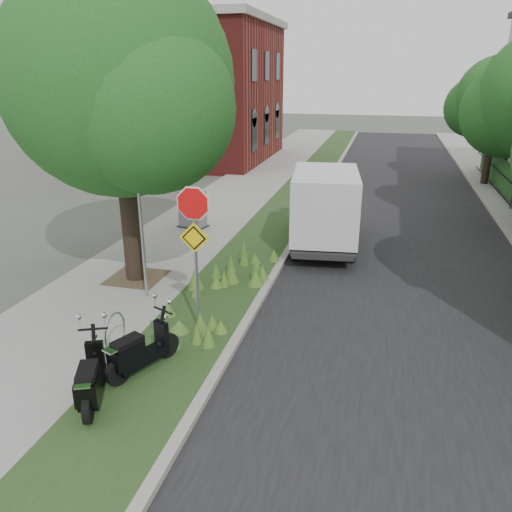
{
  "coord_description": "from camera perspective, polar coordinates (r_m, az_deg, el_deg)",
  "views": [
    {
      "loc": [
        2.17,
        -8.32,
        5.3
      ],
      "look_at": [
        -0.52,
        2.12,
        1.3
      ],
      "focal_mm": 35.0,
      "sensor_mm": 36.0,
      "label": 1
    }
  ],
  "objects": [
    {
      "name": "verge",
      "position": [
        19.41,
        3.01,
        4.66
      ],
      "size": [
        2.0,
        60.0,
        0.12
      ],
      "primitive_type": "cube",
      "color": "#233F1B",
      "rests_on": "ground"
    },
    {
      "name": "road",
      "position": [
        19.09,
        16.38,
        3.4
      ],
      "size": [
        7.0,
        60.0,
        0.01
      ],
      "primitive_type": "cube",
      "color": "black",
      "rests_on": "ground"
    },
    {
      "name": "kerb_far",
      "position": [
        19.54,
        26.67,
        2.6
      ],
      "size": [
        0.2,
        60.0,
        0.13
      ],
      "primitive_type": "cube",
      "color": "#9E9991",
      "rests_on": "ground"
    },
    {
      "name": "kerb_near",
      "position": [
        19.24,
        5.94,
        4.45
      ],
      "size": [
        0.2,
        60.0,
        0.13
      ],
      "primitive_type": "cube",
      "color": "#9E9991",
      "rests_on": "ground"
    },
    {
      "name": "brick_building",
      "position": [
        32.51,
        -6.96,
        18.29
      ],
      "size": [
        9.4,
        10.4,
        8.3
      ],
      "color": "maroon",
      "rests_on": "ground"
    },
    {
      "name": "box_truck",
      "position": [
        15.86,
        7.85,
        5.87
      ],
      "size": [
        2.37,
        4.88,
        2.12
      ],
      "color": "#262628",
      "rests_on": "ground"
    },
    {
      "name": "bike_hoop",
      "position": [
        10.32,
        -15.86,
        -8.26
      ],
      "size": [
        0.06,
        0.78,
        0.77
      ],
      "color": "#A5A8AD",
      "rests_on": "ground"
    },
    {
      "name": "utility_cabinet",
      "position": [
        17.7,
        -7.27,
        5.25
      ],
      "size": [
        1.09,
        0.85,
        1.29
      ],
      "color": "#262628",
      "rests_on": "ground"
    },
    {
      "name": "scooter_far",
      "position": [
        9.4,
        -13.59,
        -11.0
      ],
      "size": [
        0.81,
        1.55,
        0.78
      ],
      "color": "black",
      "rests_on": "ground"
    },
    {
      "name": "scooter_near",
      "position": [
        8.8,
        -18.36,
        -13.83
      ],
      "size": [
        0.82,
        1.59,
        0.8
      ],
      "color": "black",
      "rests_on": "ground"
    },
    {
      "name": "bare_post",
      "position": [
        11.89,
        -13.04,
        4.3
      ],
      "size": [
        0.08,
        0.08,
        4.0
      ],
      "color": "#A5A8AD",
      "rests_on": "ground"
    },
    {
      "name": "ground",
      "position": [
        10.1,
        -0.15,
        -11.3
      ],
      "size": [
        120.0,
        120.0,
        0.0
      ],
      "primitive_type": "plane",
      "color": "#4C5147",
      "rests_on": "ground"
    },
    {
      "name": "street_tree_main",
      "position": [
        12.82,
        -15.47,
        17.44
      ],
      "size": [
        6.21,
        5.54,
        7.66
      ],
      "color": "black",
      "rests_on": "ground"
    },
    {
      "name": "far_tree_c",
      "position": [
        26.83,
        25.68,
        15.57
      ],
      "size": [
        4.37,
        3.89,
        5.93
      ],
      "color": "black",
      "rests_on": "ground"
    },
    {
      "name": "sign_assembly",
      "position": [
        10.04,
        -7.08,
        2.97
      ],
      "size": [
        0.94,
        0.08,
        3.22
      ],
      "color": "#A5A8AD",
      "rests_on": "ground"
    },
    {
      "name": "sidewalk_near",
      "position": [
        20.11,
        -4.72,
        5.18
      ],
      "size": [
        3.5,
        60.0,
        0.12
      ],
      "primitive_type": "cube",
      "color": "gray",
      "rests_on": "ground"
    }
  ]
}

